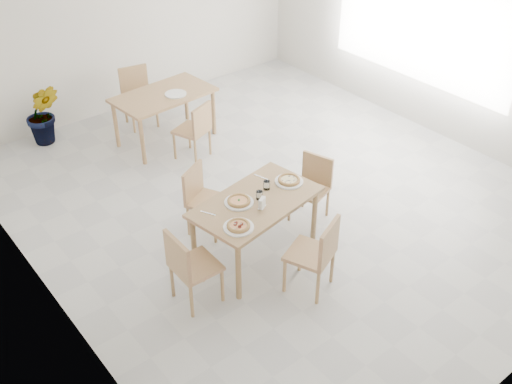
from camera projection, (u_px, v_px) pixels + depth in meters
room at (422, 27)px, 8.63m from camera, size 7.28×7.00×7.00m
main_table at (256, 207)px, 6.40m from camera, size 1.51×1.01×0.75m
chair_south at (318, 251)px, 6.03m from camera, size 0.57×0.57×0.88m
chair_north at (202, 195)px, 6.90m from camera, size 0.55×0.55×0.83m
chair_west at (188, 264)px, 5.88m from camera, size 0.44×0.44×0.87m
chair_east at (313, 183)px, 7.13m from camera, size 0.50×0.50×0.80m
plate_margherita at (239, 202)px, 6.30m from camera, size 0.31×0.31×0.02m
plate_mushroom at (289, 181)px, 6.63m from camera, size 0.32×0.32×0.02m
plate_pepperoni at (238, 227)px, 5.95m from camera, size 0.31×0.31×0.02m
pizza_margherita at (239, 201)px, 6.29m from camera, size 0.33×0.33×0.03m
pizza_mushroom at (289, 180)px, 6.62m from camera, size 0.26×0.26×0.03m
pizza_pepperoni at (238, 225)px, 5.94m from camera, size 0.26×0.26×0.03m
tumbler_a at (259, 195)px, 6.35m from camera, size 0.07×0.07×0.09m
tumbler_b at (267, 185)px, 6.50m from camera, size 0.07×0.07×0.10m
napkin_holder at (262, 204)px, 6.20m from camera, size 0.12×0.10×0.12m
fork_a at (261, 177)px, 6.72m from camera, size 0.07×0.19×0.01m
fork_b at (208, 213)px, 6.15m from camera, size 0.09×0.17×0.01m
second_table at (164, 99)px, 8.57m from camera, size 1.47×0.92×0.75m
chair_back_s at (196, 127)px, 8.23m from camera, size 0.54×0.54×0.84m
chair_back_n at (137, 92)px, 9.11m from camera, size 0.51×0.51×0.89m
plate_empty at (176, 94)px, 8.49m from camera, size 0.31×0.31×0.02m
potted_plant at (43, 114)px, 8.63m from camera, size 0.63×0.58×0.92m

